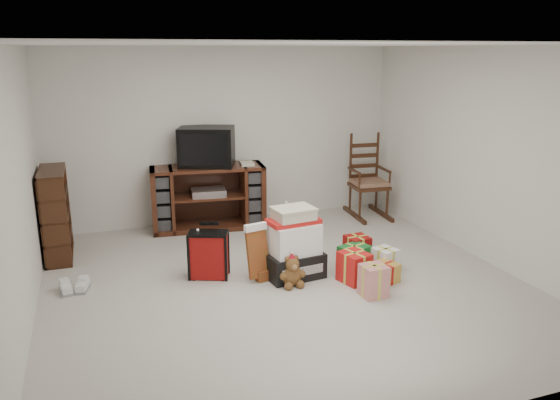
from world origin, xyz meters
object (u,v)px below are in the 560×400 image
object	(u,v)px
tv_stand	(208,197)
bookshelf	(56,215)
gift_pile	(293,247)
red_suitcase	(209,255)
santa_figurine	(286,231)
mrs_claus_figurine	(199,258)
crt_television	(207,147)
gift_cluster	(368,264)
teddy_bear	(292,273)
rocking_chair	(367,187)
sneaker_pair	(74,287)

from	to	relation	value
tv_stand	bookshelf	size ratio (longest dim) A/B	1.49
gift_pile	bookshelf	bearing A→B (deg)	141.83
red_suitcase	santa_figurine	world-z (taller)	red_suitcase
bookshelf	mrs_claus_figurine	world-z (taller)	bookshelf
gift_pile	crt_television	bearing A→B (deg)	97.17
tv_stand	gift_cluster	size ratio (longest dim) A/B	1.38
gift_cluster	crt_television	size ratio (longest dim) A/B	1.34
tv_stand	red_suitcase	xyz separation A→B (m)	(-0.38, -1.75, -0.18)
red_suitcase	gift_cluster	xyz separation A→B (m)	(1.68, -0.55, -0.13)
gift_pile	mrs_claus_figurine	bearing A→B (deg)	153.83
red_suitcase	mrs_claus_figurine	distance (m)	0.14
gift_pile	teddy_bear	bearing A→B (deg)	-121.28
mrs_claus_figurine	crt_television	distance (m)	2.01
rocking_chair	mrs_claus_figurine	bearing A→B (deg)	-147.74
mrs_claus_figurine	gift_cluster	xyz separation A→B (m)	(1.77, -0.63, -0.07)
gift_cluster	crt_television	xyz separation A→B (m)	(-1.29, 2.33, 1.02)
crt_television	teddy_bear	bearing A→B (deg)	-59.54
tv_stand	crt_television	distance (m)	0.72
tv_stand	sneaker_pair	world-z (taller)	tv_stand
rocking_chair	gift_cluster	bearing A→B (deg)	-112.60
teddy_bear	gift_cluster	world-z (taller)	teddy_bear
mrs_claus_figurine	gift_cluster	size ratio (longest dim) A/B	0.46
santa_figurine	teddy_bear	bearing A→B (deg)	-107.18
santa_figurine	sneaker_pair	xyz separation A→B (m)	(-2.54, -0.46, -0.19)
bookshelf	red_suitcase	distance (m)	2.04
bookshelf	santa_figurine	size ratio (longest dim) A/B	1.78
teddy_bear	tv_stand	bearing A→B (deg)	100.24
gift_pile	gift_cluster	xyz separation A→B (m)	(0.78, -0.28, -0.20)
bookshelf	gift_pile	bearing A→B (deg)	-31.48
gift_pile	santa_figurine	size ratio (longest dim) A/B	1.28
tv_stand	bookshelf	xyz separation A→B (m)	(-1.97, -0.50, 0.07)
gift_pile	gift_cluster	world-z (taller)	gift_pile
red_suitcase	crt_television	xyz separation A→B (m)	(0.39, 1.78, 0.89)
red_suitcase	sneaker_pair	world-z (taller)	red_suitcase
gift_pile	crt_television	distance (m)	2.26
bookshelf	sneaker_pair	xyz separation A→B (m)	(0.17, -1.14, -0.48)
teddy_bear	crt_television	xyz separation A→B (m)	(-0.40, 2.28, 1.01)
teddy_bear	gift_cluster	size ratio (longest dim) A/B	0.29
tv_stand	sneaker_pair	xyz separation A→B (m)	(-1.80, -1.63, -0.40)
santa_figurine	crt_television	xyz separation A→B (m)	(-0.73, 1.20, 0.93)
teddy_bear	gift_cluster	xyz separation A→B (m)	(0.89, -0.04, -0.01)
gift_cluster	crt_television	bearing A→B (deg)	118.99
sneaker_pair	gift_cluster	xyz separation A→B (m)	(3.10, -0.66, 0.10)
bookshelf	teddy_bear	distance (m)	2.98
bookshelf	teddy_bear	size ratio (longest dim) A/B	3.24
teddy_bear	bookshelf	bearing A→B (deg)	143.51
rocking_chair	sneaker_pair	bearing A→B (deg)	-155.96
teddy_bear	santa_figurine	size ratio (longest dim) A/B	0.55
rocking_chair	gift_pile	xyz separation A→B (m)	(-1.89, -1.83, -0.10)
gift_pile	mrs_claus_figurine	xyz separation A→B (m)	(-0.99, 0.35, -0.13)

